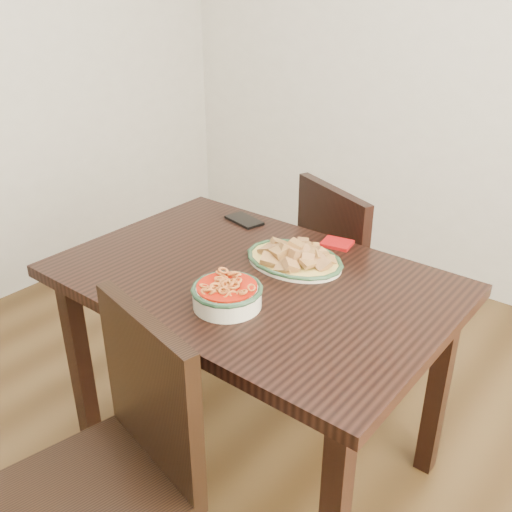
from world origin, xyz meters
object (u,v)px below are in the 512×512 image
Objects in this scene: chair_near at (119,460)px; noodle_bowl at (227,293)px; chair_far at (350,274)px; dining_table at (252,301)px; smartphone at (244,220)px; fish_plate at (295,251)px.

noodle_bowl is (-0.01, 0.43, 0.29)m from chair_near.
chair_far is at bearing 93.20° from noodle_bowl.
smartphone reaches higher than dining_table.
smartphone is at bearing 154.84° from fish_plate.
dining_table is 1.40× the size of chair_far.
chair_far is at bearing 88.50° from dining_table.
fish_plate is at bearing 90.92° from noodle_bowl.
chair_near reaches higher than smartphone.
chair_far reaches higher than smartphone.
smartphone is (-0.35, 0.17, -0.04)m from fish_plate.
chair_far and chair_near have the same top height.
fish_plate is at bearing 69.97° from dining_table.
chair_far is 4.27× the size of noodle_bowl.
dining_table is 8.26× the size of smartphone.
noodle_bowl is at bearing -89.08° from fish_plate.
chair_near is 2.66× the size of fish_plate.
smartphone is (-0.30, 0.32, 0.10)m from dining_table.
dining_table is 0.24m from noodle_bowl.
chair_far reaches higher than fish_plate.
fish_plate is (0.06, 0.15, 0.14)m from dining_table.
dining_table is at bearing 111.10° from chair_far.
fish_plate is at bearing 117.48° from chair_far.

